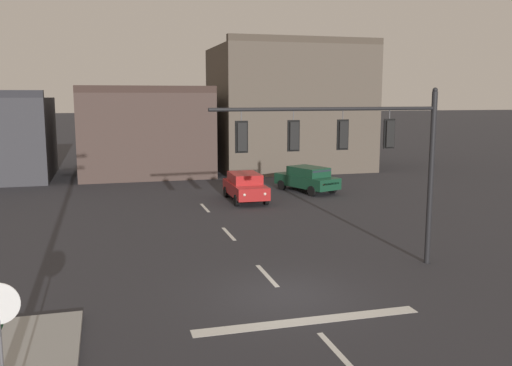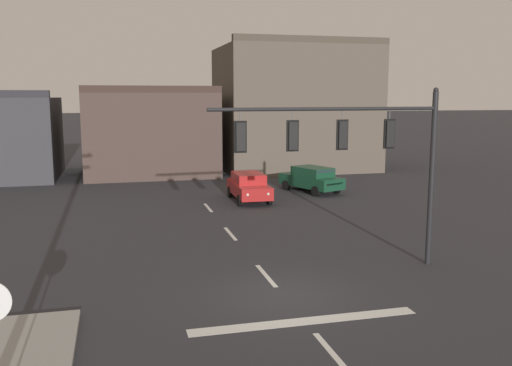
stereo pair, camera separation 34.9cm
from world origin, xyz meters
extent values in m
plane|color=#2B2B30|center=(0.00, 0.00, 0.00)|extent=(400.00, 400.00, 0.00)
cube|color=silver|center=(0.00, -2.00, 0.00)|extent=(6.40, 0.50, 0.01)
cube|color=silver|center=(0.00, -4.00, 0.00)|extent=(0.16, 2.40, 0.01)
cube|color=silver|center=(0.00, 2.00, 0.00)|extent=(0.16, 2.40, 0.01)
cube|color=silver|center=(0.00, 8.00, 0.00)|extent=(0.16, 2.40, 0.01)
cube|color=silver|center=(0.00, 14.00, 0.00)|extent=(0.16, 2.40, 0.01)
cylinder|color=black|center=(6.06, 1.86, 3.10)|extent=(0.20, 0.20, 6.20)
cylinder|color=black|center=(2.03, 1.75, 5.62)|extent=(8.07, 0.33, 0.12)
sphere|color=black|center=(6.06, 1.86, 6.25)|extent=(0.18, 0.18, 0.18)
cylinder|color=#56565B|center=(4.31, 1.81, 5.38)|extent=(0.03, 0.03, 0.35)
cube|color=black|center=(4.31, 1.81, 4.76)|extent=(0.31, 0.25, 0.90)
sphere|color=green|center=(4.30, 1.94, 5.04)|extent=(0.20, 0.20, 0.20)
sphere|color=#2D2314|center=(4.30, 1.94, 4.76)|extent=(0.20, 0.20, 0.20)
sphere|color=black|center=(4.30, 1.94, 4.48)|extent=(0.20, 0.20, 0.20)
cube|color=black|center=(4.31, 1.79, 4.76)|extent=(0.42, 0.04, 1.02)
cylinder|color=#56565B|center=(2.55, 1.77, 5.38)|extent=(0.03, 0.03, 0.35)
cube|color=black|center=(2.55, 1.77, 4.76)|extent=(0.31, 0.25, 0.90)
sphere|color=green|center=(2.55, 1.90, 5.04)|extent=(0.20, 0.20, 0.20)
sphere|color=#2D2314|center=(2.55, 1.90, 4.76)|extent=(0.20, 0.20, 0.20)
sphere|color=black|center=(2.55, 1.90, 4.48)|extent=(0.20, 0.20, 0.20)
cube|color=black|center=(2.55, 1.75, 4.76)|extent=(0.42, 0.04, 1.02)
cylinder|color=#56565B|center=(0.80, 1.72, 5.38)|extent=(0.03, 0.03, 0.35)
cube|color=black|center=(0.80, 1.72, 4.76)|extent=(0.31, 0.25, 0.90)
sphere|color=green|center=(0.79, 1.85, 5.04)|extent=(0.20, 0.20, 0.20)
sphere|color=#2D2314|center=(0.79, 1.85, 4.76)|extent=(0.20, 0.20, 0.20)
sphere|color=black|center=(0.79, 1.85, 4.48)|extent=(0.20, 0.20, 0.20)
cube|color=black|center=(0.80, 1.70, 4.76)|extent=(0.42, 0.04, 1.02)
cylinder|color=#56565B|center=(-0.96, 1.67, 5.38)|extent=(0.03, 0.03, 0.35)
cube|color=black|center=(-0.96, 1.67, 4.76)|extent=(0.31, 0.25, 0.90)
sphere|color=green|center=(-0.96, 1.80, 5.04)|extent=(0.20, 0.20, 0.20)
sphere|color=#2D2314|center=(-0.96, 1.80, 4.76)|extent=(0.20, 0.20, 0.20)
sphere|color=black|center=(-0.96, 1.80, 4.48)|extent=(0.20, 0.20, 0.20)
cube|color=black|center=(-0.96, 1.65, 4.76)|extent=(0.42, 0.04, 1.02)
cube|color=#A81E1E|center=(2.65, 15.44, 0.70)|extent=(1.85, 4.42, 0.70)
cube|color=#A81E1E|center=(2.65, 15.59, 1.33)|extent=(1.63, 2.48, 0.56)
cube|color=#2D3842|center=(2.64, 14.82, 1.31)|extent=(1.52, 0.27, 0.47)
cube|color=#2D3842|center=(2.67, 16.76, 1.31)|extent=(1.52, 0.23, 0.46)
cylinder|color=black|center=(3.48, 13.98, 0.32)|extent=(0.23, 0.64, 0.64)
cylinder|color=black|center=(1.78, 14.00, 0.32)|extent=(0.23, 0.64, 0.64)
cylinder|color=black|center=(3.52, 16.88, 0.32)|extent=(0.23, 0.64, 0.64)
cylinder|color=black|center=(1.82, 16.90, 0.32)|extent=(0.23, 0.64, 0.64)
sphere|color=silver|center=(3.20, 13.25, 0.75)|extent=(0.16, 0.16, 0.16)
sphere|color=silver|center=(2.05, 13.27, 0.75)|extent=(0.16, 0.16, 0.16)
cube|color=maroon|center=(2.68, 17.62, 0.78)|extent=(1.37, 0.06, 0.12)
cube|color=#143D28|center=(7.20, 17.45, 0.70)|extent=(3.27, 4.75, 0.70)
cube|color=#143D28|center=(7.25, 17.31, 1.33)|extent=(2.38, 2.88, 0.56)
cube|color=#2D3842|center=(6.98, 18.02, 1.31)|extent=(1.51, 0.78, 0.47)
cube|color=#2D3842|center=(7.68, 16.22, 1.31)|extent=(1.50, 0.75, 0.46)
cylinder|color=black|center=(5.88, 18.49, 0.32)|extent=(0.44, 0.68, 0.64)
cylinder|color=black|center=(7.46, 19.11, 0.32)|extent=(0.44, 0.68, 0.64)
cylinder|color=black|center=(6.93, 15.78, 0.32)|extent=(0.44, 0.68, 0.64)
cylinder|color=black|center=(8.52, 16.40, 0.32)|extent=(0.44, 0.68, 0.64)
sphere|color=silver|center=(5.87, 19.27, 0.75)|extent=(0.16, 0.16, 0.16)
sphere|color=silver|center=(6.94, 19.69, 0.75)|extent=(0.16, 0.16, 0.16)
cube|color=maroon|center=(7.99, 15.41, 0.78)|extent=(1.29, 0.53, 0.12)
cube|color=#473833|center=(-2.13, 28.32, 3.14)|extent=(9.84, 8.01, 6.28)
cube|color=#3A2B26|center=(-2.13, 24.61, 6.53)|extent=(9.84, 0.60, 0.50)
cube|color=brown|center=(9.79, 28.88, 4.99)|extent=(12.27, 9.13, 9.98)
cube|color=#493F35|center=(9.79, 24.61, 10.23)|extent=(12.27, 0.60, 0.50)
camera|label=1|loc=(-5.14, -15.38, 6.03)|focal=38.90mm
camera|label=2|loc=(-4.81, -15.47, 6.03)|focal=38.90mm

